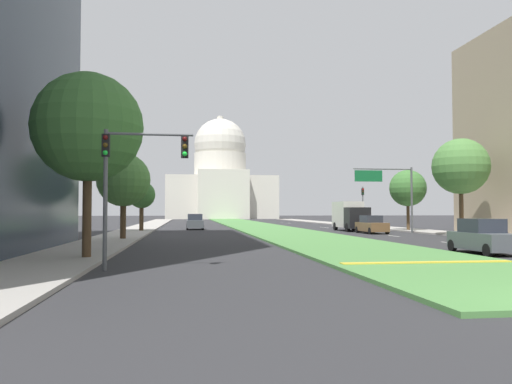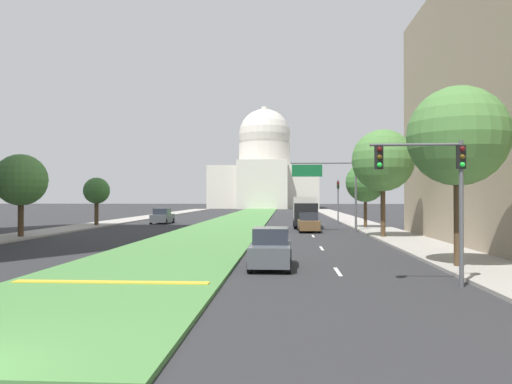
{
  "view_description": "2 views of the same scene",
  "coord_description": "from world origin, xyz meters",
  "px_view_note": "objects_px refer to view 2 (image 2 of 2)",
  "views": [
    {
      "loc": [
        -9.44,
        -9.65,
        2.2
      ],
      "look_at": [
        -1.59,
        47.59,
        4.35
      ],
      "focal_mm": 35.37,
      "sensor_mm": 36.0,
      "label": 1
    },
    {
      "loc": [
        6.21,
        -7.93,
        3.19
      ],
      "look_at": [
        1.97,
        61.98,
        3.88
      ],
      "focal_mm": 34.58,
      "sensor_mm": 36.0,
      "label": 2
    }
  ],
  "objects_px": {
    "capitol_building": "(264,172)",
    "sedan_midblock": "(308,223)",
    "street_tree_right_far": "(365,183)",
    "sedan_distant": "(162,216)",
    "sedan_lead_stopped": "(271,249)",
    "street_tree_right_near": "(458,137)",
    "street_tree_left_mid": "(21,180)",
    "overhead_guide_sign": "(331,181)",
    "street_tree_right_mid": "(383,161)",
    "traffic_light_far_right": "(338,196)",
    "street_tree_left_far": "(97,191)",
    "traffic_light_near_right": "(437,180)",
    "box_truck_delivery": "(305,211)"
  },
  "relations": [
    {
      "from": "capitol_building",
      "to": "sedan_lead_stopped",
      "type": "bearing_deg",
      "value": -87.37
    },
    {
      "from": "street_tree_right_far",
      "to": "capitol_building",
      "type": "bearing_deg",
      "value": 98.64
    },
    {
      "from": "capitol_building",
      "to": "sedan_lead_stopped",
      "type": "height_order",
      "value": "capitol_building"
    },
    {
      "from": "traffic_light_far_right",
      "to": "street_tree_left_far",
      "type": "bearing_deg",
      "value": -164.81
    },
    {
      "from": "capitol_building",
      "to": "overhead_guide_sign",
      "type": "bearing_deg",
      "value": -83.94
    },
    {
      "from": "overhead_guide_sign",
      "to": "street_tree_right_mid",
      "type": "height_order",
      "value": "street_tree_right_mid"
    },
    {
      "from": "overhead_guide_sign",
      "to": "sedan_midblock",
      "type": "relative_size",
      "value": 1.48
    },
    {
      "from": "street_tree_left_mid",
      "to": "street_tree_left_far",
      "type": "distance_m",
      "value": 15.14
    },
    {
      "from": "street_tree_right_near",
      "to": "street_tree_left_mid",
      "type": "xyz_separation_m",
      "value": [
        -27.93,
        14.46,
        -1.38
      ]
    },
    {
      "from": "traffic_light_near_right",
      "to": "street_tree_right_mid",
      "type": "relative_size",
      "value": 0.62
    },
    {
      "from": "box_truck_delivery",
      "to": "sedan_lead_stopped",
      "type": "bearing_deg",
      "value": -95.2
    },
    {
      "from": "overhead_guide_sign",
      "to": "street_tree_right_near",
      "type": "relative_size",
      "value": 0.8
    },
    {
      "from": "overhead_guide_sign",
      "to": "street_tree_right_near",
      "type": "height_order",
      "value": "street_tree_right_near"
    },
    {
      "from": "street_tree_left_far",
      "to": "sedan_midblock",
      "type": "xyz_separation_m",
      "value": [
        22.38,
        -6.73,
        -2.98
      ]
    },
    {
      "from": "capitol_building",
      "to": "street_tree_right_far",
      "type": "relative_size",
      "value": 4.58
    },
    {
      "from": "traffic_light_far_right",
      "to": "overhead_guide_sign",
      "type": "bearing_deg",
      "value": -98.81
    },
    {
      "from": "street_tree_left_far",
      "to": "box_truck_delivery",
      "type": "height_order",
      "value": "street_tree_left_far"
    },
    {
      "from": "street_tree_right_mid",
      "to": "sedan_distant",
      "type": "relative_size",
      "value": 1.85
    },
    {
      "from": "street_tree_left_far",
      "to": "box_truck_delivery",
      "type": "distance_m",
      "value": 22.42
    },
    {
      "from": "capitol_building",
      "to": "traffic_light_near_right",
      "type": "distance_m",
      "value": 125.73
    },
    {
      "from": "traffic_light_near_right",
      "to": "sedan_midblock",
      "type": "distance_m",
      "value": 27.59
    },
    {
      "from": "street_tree_right_far",
      "to": "sedan_distant",
      "type": "height_order",
      "value": "street_tree_right_far"
    },
    {
      "from": "capitol_building",
      "to": "sedan_midblock",
      "type": "relative_size",
      "value": 6.9
    },
    {
      "from": "street_tree_right_near",
      "to": "sedan_distant",
      "type": "height_order",
      "value": "street_tree_right_near"
    },
    {
      "from": "traffic_light_far_right",
      "to": "sedan_midblock",
      "type": "bearing_deg",
      "value": -106.6
    },
    {
      "from": "sedan_lead_stopped",
      "to": "sedan_distant",
      "type": "distance_m",
      "value": 38.38
    },
    {
      "from": "capitol_building",
      "to": "street_tree_right_far",
      "type": "distance_m",
      "value": 94.34
    },
    {
      "from": "overhead_guide_sign",
      "to": "sedan_distant",
      "type": "height_order",
      "value": "overhead_guide_sign"
    },
    {
      "from": "traffic_light_near_right",
      "to": "overhead_guide_sign",
      "type": "height_order",
      "value": "overhead_guide_sign"
    },
    {
      "from": "street_tree_left_mid",
      "to": "street_tree_right_far",
      "type": "height_order",
      "value": "street_tree_right_far"
    },
    {
      "from": "street_tree_left_mid",
      "to": "street_tree_left_far",
      "type": "bearing_deg",
      "value": 89.96
    },
    {
      "from": "capitol_building",
      "to": "street_tree_left_far",
      "type": "distance_m",
      "value": 92.4
    },
    {
      "from": "street_tree_right_far",
      "to": "street_tree_left_mid",
      "type": "bearing_deg",
      "value": -155.15
    },
    {
      "from": "sedan_lead_stopped",
      "to": "box_truck_delivery",
      "type": "bearing_deg",
      "value": 84.8
    },
    {
      "from": "capitol_building",
      "to": "street_tree_right_mid",
      "type": "bearing_deg",
      "value": -82.57
    },
    {
      "from": "street_tree_left_mid",
      "to": "sedan_distant",
      "type": "bearing_deg",
      "value": 75.17
    },
    {
      "from": "street_tree_left_mid",
      "to": "street_tree_right_far",
      "type": "relative_size",
      "value": 0.98
    },
    {
      "from": "street_tree_left_mid",
      "to": "capitol_building",
      "type": "bearing_deg",
      "value": 82.42
    },
    {
      "from": "traffic_light_far_right",
      "to": "street_tree_right_near",
      "type": "xyz_separation_m",
      "value": [
        1.38,
        -36.78,
        2.53
      ]
    },
    {
      "from": "sedan_midblock",
      "to": "street_tree_right_near",
      "type": "bearing_deg",
      "value": -76.37
    },
    {
      "from": "street_tree_right_far",
      "to": "sedan_midblock",
      "type": "bearing_deg",
      "value": -141.37
    },
    {
      "from": "overhead_guide_sign",
      "to": "sedan_midblock",
      "type": "distance_m",
      "value": 4.4
    },
    {
      "from": "capitol_building",
      "to": "overhead_guide_sign",
      "type": "xyz_separation_m",
      "value": [
        10.33,
        -97.32,
        -5.88
      ]
    },
    {
      "from": "street_tree_left_mid",
      "to": "street_tree_right_mid",
      "type": "height_order",
      "value": "street_tree_right_mid"
    },
    {
      "from": "sedan_midblock",
      "to": "overhead_guide_sign",
      "type": "bearing_deg",
      "value": 12.74
    },
    {
      "from": "traffic_light_near_right",
      "to": "street_tree_left_far",
      "type": "bearing_deg",
      "value": 127.11
    },
    {
      "from": "street_tree_right_near",
      "to": "street_tree_left_mid",
      "type": "height_order",
      "value": "street_tree_right_near"
    },
    {
      "from": "street_tree_right_mid",
      "to": "sedan_midblock",
      "type": "bearing_deg",
      "value": 128.42
    },
    {
      "from": "capitol_building",
      "to": "street_tree_left_mid",
      "type": "xyz_separation_m",
      "value": [
        -14.13,
        -106.18,
        -6.08
      ]
    },
    {
      "from": "street_tree_left_far",
      "to": "traffic_light_far_right",
      "type": "bearing_deg",
      "value": 15.19
    }
  ]
}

